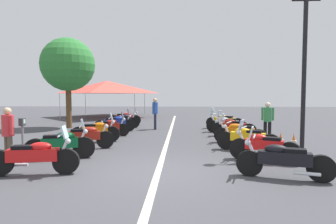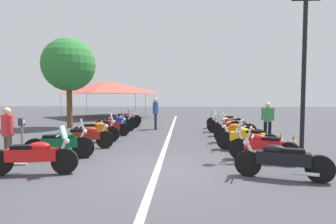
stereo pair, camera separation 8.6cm
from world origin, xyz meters
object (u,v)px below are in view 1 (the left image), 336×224
(motorcycle_left_row_4, at_px, (108,127))
(traffic_cone_2, at_px, (49,142))
(motorcycle_left_row_0, at_px, (35,156))
(street_lamp_twin_globe, at_px, (305,44))
(motorcycle_right_row_3, at_px, (239,132))
(motorcycle_right_row_5, at_px, (226,124))
(motorcycle_right_row_4, at_px, (233,127))
(motorcycle_right_row_2, at_px, (247,138))
(bystander_1, at_px, (268,118))
(traffic_cone_0, at_px, (281,141))
(event_tent, at_px, (107,87))
(motorcycle_right_row_0, at_px, (283,159))
(motorcycle_left_row_3, at_px, (96,131))
(traffic_cone_1, at_px, (294,143))
(motorcycle_right_row_6, at_px, (224,121))
(bystander_0, at_px, (8,131))
(motorcycle_left_row_6, at_px, (123,121))
(bystander_2, at_px, (155,111))
(motorcycle_right_row_1, at_px, (263,146))
(parking_meter, at_px, (22,132))
(motorcycle_left_row_5, at_px, (116,123))
(motorcycle_left_row_1, at_px, (61,144))
(roadside_tree_0, at_px, (68,65))
(motorcycle_left_row_7, at_px, (125,118))
(motorcycle_left_row_2, at_px, (85,137))

(motorcycle_left_row_4, distance_m, traffic_cone_2, 3.53)
(motorcycle_left_row_0, height_order, street_lamp_twin_globe, street_lamp_twin_globe)
(motorcycle_right_row_3, bearing_deg, motorcycle_right_row_5, -68.17)
(motorcycle_right_row_4, bearing_deg, motorcycle_right_row_2, 113.25)
(motorcycle_right_row_4, xyz_separation_m, bystander_1, (-0.91, -1.29, 0.48))
(traffic_cone_0, bearing_deg, motorcycle_left_row_0, 116.78)
(motorcycle_right_row_2, distance_m, event_tent, 17.34)
(motorcycle_right_row_0, bearing_deg, motorcycle_left_row_3, -22.77)
(traffic_cone_1, bearing_deg, motorcycle_right_row_5, 18.83)
(motorcycle_right_row_6, xyz_separation_m, bystander_0, (-8.55, 7.37, 0.46))
(motorcycle_left_row_6, bearing_deg, bystander_2, -32.17)
(traffic_cone_0, bearing_deg, motorcycle_right_row_4, 21.90)
(motorcycle_right_row_6, height_order, event_tent, event_tent)
(motorcycle_right_row_6, distance_m, bystander_1, 4.27)
(motorcycle_right_row_1, relative_size, parking_meter, 1.46)
(motorcycle_right_row_2, distance_m, motorcycle_right_row_3, 1.52)
(motorcycle_left_row_5, xyz_separation_m, motorcycle_right_row_2, (-4.94, -5.78, -0.01))
(motorcycle_right_row_2, relative_size, motorcycle_right_row_4, 1.05)
(traffic_cone_1, bearing_deg, motorcycle_left_row_3, 78.02)
(motorcycle_left_row_6, relative_size, traffic_cone_2, 3.18)
(motorcycle_left_row_0, distance_m, motorcycle_left_row_1, 1.69)
(motorcycle_right_row_2, bearing_deg, motorcycle_right_row_0, 115.28)
(roadside_tree_0, bearing_deg, motorcycle_right_row_6, -90.81)
(motorcycle_right_row_2, distance_m, roadside_tree_0, 11.58)
(motorcycle_left_row_7, bearing_deg, motorcycle_right_row_0, -76.57)
(bystander_0, height_order, bystander_1, bystander_1)
(motorcycle_left_row_1, bearing_deg, motorcycle_left_row_7, 73.18)
(motorcycle_left_row_4, height_order, motorcycle_right_row_5, motorcycle_right_row_5)
(motorcycle_left_row_5, xyz_separation_m, bystander_2, (1.09, -2.01, 0.58))
(traffic_cone_0, bearing_deg, event_tent, 35.22)
(motorcycle_right_row_6, distance_m, event_tent, 12.45)
(roadside_tree_0, bearing_deg, motorcycle_left_row_7, -63.83)
(motorcycle_left_row_4, xyz_separation_m, motorcycle_right_row_1, (-4.71, -5.80, 0.01))
(bystander_2, bearing_deg, motorcycle_left_row_4, -130.82)
(motorcycle_left_row_5, relative_size, bystander_0, 1.29)
(motorcycle_right_row_6, height_order, traffic_cone_2, motorcycle_right_row_6)
(motorcycle_right_row_3, height_order, bystander_0, bystander_0)
(motorcycle_left_row_0, xyz_separation_m, motorcycle_left_row_1, (1.68, 0.07, 0.01))
(traffic_cone_0, bearing_deg, traffic_cone_1, -131.66)
(motorcycle_right_row_4, xyz_separation_m, traffic_cone_2, (-3.42, 7.11, -0.18))
(motorcycle_left_row_3, bearing_deg, bystander_0, -119.70)
(motorcycle_right_row_6, bearing_deg, motorcycle_left_row_3, 62.24)
(traffic_cone_1, bearing_deg, motorcycle_left_row_1, 102.08)
(roadside_tree_0, bearing_deg, bystander_0, -168.53)
(bystander_2, bearing_deg, motorcycle_left_row_2, -115.13)
(motorcycle_left_row_5, distance_m, motorcycle_left_row_6, 1.46)
(motorcycle_left_row_1, distance_m, traffic_cone_0, 7.46)
(bystander_1, bearing_deg, traffic_cone_2, 129.65)
(motorcycle_left_row_6, bearing_deg, street_lamp_twin_globe, -63.81)
(motorcycle_left_row_3, height_order, bystander_0, bystander_0)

